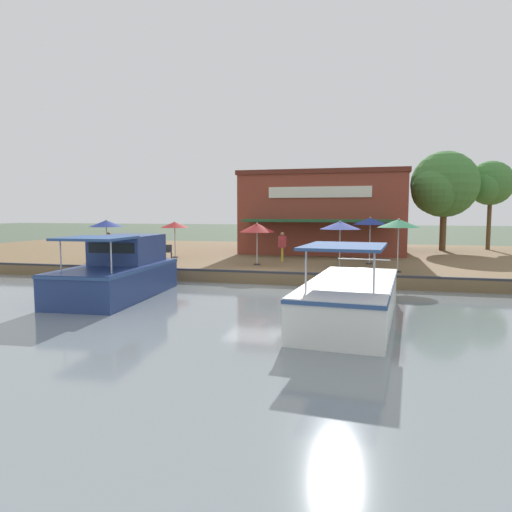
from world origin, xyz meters
TOP-DOWN VIEW (x-y plane):
  - ground_plane at (0.00, 0.00)m, footprint 220.00×220.00m
  - quay_deck at (-11.00, 0.00)m, footprint 22.00×56.00m
  - quay_edge_fender at (-0.10, 0.00)m, footprint 0.20×50.40m
  - waterfront_restaurant at (-13.76, 1.98)m, footprint 11.27×11.14m
  - patio_umbrella_mid_patio_left at (-1.95, 6.50)m, footprint 1.96×1.96m
  - patio_umbrella_mid_patio_right at (-3.11, 3.74)m, footprint 2.05×2.05m
  - patio_umbrella_far_corner at (-3.27, -0.64)m, footprint 1.92×1.92m
  - patio_umbrella_by_entrance at (-2.81, -9.38)m, footprint 1.91×1.91m
  - patio_umbrella_back_row at (-6.00, -6.61)m, footprint 1.78×1.78m
  - patio_umbrella_near_quay_edge at (-5.14, 5.20)m, footprint 1.87×1.87m
  - cafe_chair_far_corner_seat at (-5.12, -6.68)m, footprint 0.56×0.56m
  - cafe_chair_back_row_seat at (-4.90, -8.99)m, footprint 0.59×0.59m
  - person_mid_patio at (-5.30, 0.35)m, footprint 0.48×0.48m
  - person_at_quay_edge at (-3.95, -9.97)m, footprint 0.46×0.46m
  - motorboat_outer_channel at (5.34, 4.77)m, footprint 8.42×3.09m
  - motorboat_nearest_quay at (3.73, -4.43)m, footprint 7.41×3.15m
  - tree_downstream_bank at (-15.63, 10.24)m, footprint 5.07×4.83m
  - tree_behind_restaurant at (-17.41, 13.78)m, footprint 3.48×3.31m

SIDE VIEW (x-z plane):
  - ground_plane at x=0.00m, z-range 0.00..0.00m
  - quay_deck at x=-11.00m, z-range 0.00..0.60m
  - quay_edge_fender at x=-0.10m, z-range 0.60..0.70m
  - motorboat_outer_channel at x=5.34m, z-range -0.47..1.97m
  - motorboat_nearest_quay at x=3.73m, z-range -0.24..2.20m
  - cafe_chair_far_corner_seat at x=-5.12m, z-range 0.65..1.50m
  - cafe_chair_back_row_seat at x=-4.90m, z-range 0.65..1.50m
  - person_at_quay_edge at x=-3.95m, z-range 0.80..2.44m
  - person_mid_patio at x=-5.30m, z-range 0.81..2.50m
  - patio_umbrella_far_corner at x=-3.27m, z-range 1.46..3.73m
  - patio_umbrella_back_row at x=-6.00m, z-range 1.50..3.77m
  - patio_umbrella_mid_patio_right at x=-3.11m, z-range 1.55..3.95m
  - patio_umbrella_by_entrance at x=-2.81m, z-range 1.57..3.97m
  - patio_umbrella_mid_patio_left at x=-1.95m, z-range 1.62..4.15m
  - patio_umbrella_near_quay_edge at x=-5.14m, z-range 1.65..4.21m
  - waterfront_restaurant at x=-13.76m, z-range 0.60..6.20m
  - tree_downstream_bank at x=-15.63m, z-range 1.69..8.98m
  - tree_behind_restaurant at x=-17.41m, z-range 2.17..8.85m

